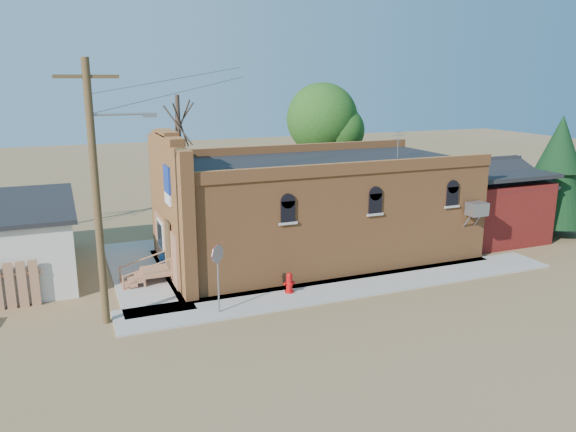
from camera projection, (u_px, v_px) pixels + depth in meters
name	position (u px, v px, depth m)	size (l,w,h in m)	color
ground	(331.00, 301.00, 21.64)	(120.00, 120.00, 0.00)	olive
sidewalk_south	(354.00, 287.00, 23.00)	(19.00, 2.20, 0.08)	#9E9991
sidewalk_west	(142.00, 272.00, 24.71)	(2.60, 10.00, 0.08)	#9E9991
brick_bar	(311.00, 209.00, 26.63)	(16.40, 7.97, 6.30)	#AF6635
red_shed	(477.00, 194.00, 30.28)	(5.40, 6.40, 4.30)	#54180E
utility_pole	(97.00, 189.00, 18.59)	(3.12, 0.26, 9.00)	#4D3C1F
tree_bare_near	(178.00, 123.00, 30.81)	(2.80, 2.80, 7.65)	#473328
tree_leafy	(322.00, 119.00, 34.58)	(4.40, 4.40, 8.15)	#473328
evergreen_tree	(558.00, 168.00, 30.06)	(3.60, 3.60, 6.50)	#473328
fire_hydrant	(289.00, 283.00, 22.18)	(0.47, 0.45, 0.82)	#BD0A0B
stop_sign	(218.00, 260.00, 19.94)	(0.56, 0.51, 2.56)	gray
trash_barrel	(165.00, 261.00, 24.91)	(0.47, 0.47, 0.72)	#1C4B8E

